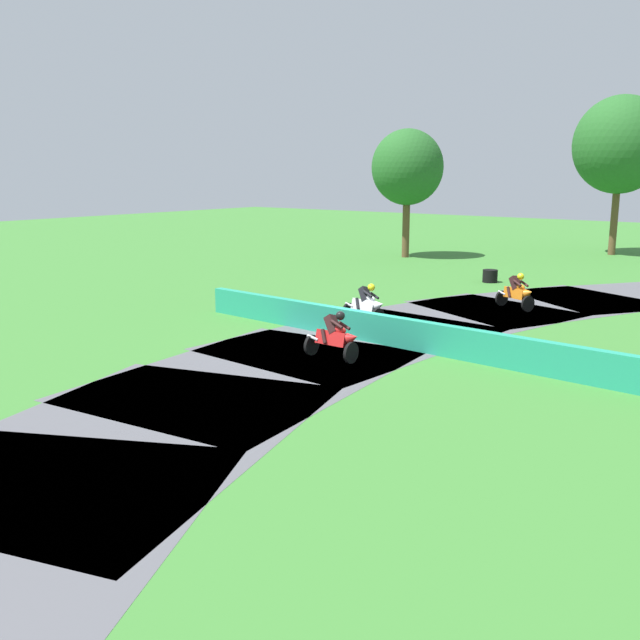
% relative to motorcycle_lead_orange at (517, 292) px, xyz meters
% --- Properties ---
extents(ground_plane, '(120.00, 120.00, 0.00)m').
position_rel_motorcycle_lead_orange_xyz_m(ground_plane, '(-2.06, -7.79, -0.66)').
color(ground_plane, '#38752D').
extents(track_asphalt, '(13.10, 38.41, 0.01)m').
position_rel_motorcycle_lead_orange_xyz_m(track_asphalt, '(-0.30, -7.91, -0.66)').
color(track_asphalt, '#515156').
rests_on(track_asphalt, ground).
extents(safety_barrier, '(24.60, 1.91, 0.90)m').
position_rel_motorcycle_lead_orange_xyz_m(safety_barrier, '(3.66, -8.16, -0.21)').
color(safety_barrier, '#239375').
rests_on(safety_barrier, ground).
extents(motorcycle_lead_orange, '(1.70, 1.21, 1.42)m').
position_rel_motorcycle_lead_orange_xyz_m(motorcycle_lead_orange, '(0.00, 0.00, 0.00)').
color(motorcycle_lead_orange, black).
rests_on(motorcycle_lead_orange, ground).
extents(motorcycle_chase_white, '(1.71, 0.97, 1.43)m').
position_rel_motorcycle_lead_orange_xyz_m(motorcycle_chase_white, '(-3.19, -5.53, -0.02)').
color(motorcycle_chase_white, black).
rests_on(motorcycle_chase_white, ground).
extents(motorcycle_trailing_red, '(1.69, 0.81, 1.43)m').
position_rel_motorcycle_lead_orange_xyz_m(motorcycle_trailing_red, '(-1.10, -10.18, -0.02)').
color(motorcycle_trailing_red, black).
rests_on(motorcycle_trailing_red, ground).
extents(tire_stack_near, '(0.70, 0.70, 0.60)m').
position_rel_motorcycle_lead_orange_xyz_m(tire_stack_near, '(-3.63, 5.57, -0.36)').
color(tire_stack_near, black).
rests_on(tire_stack_near, ground).
extents(tire_stack_mid_a, '(0.67, 0.67, 0.60)m').
position_rel_motorcycle_lead_orange_xyz_m(tire_stack_mid_a, '(-7.31, -6.91, -0.36)').
color(tire_stack_mid_a, black).
rests_on(tire_stack_mid_a, ground).
extents(tree_far_left, '(5.66, 5.66, 9.72)m').
position_rel_motorcycle_lead_orange_xyz_m(tree_far_left, '(-2.41, 20.90, 6.07)').
color(tree_far_left, brown).
rests_on(tree_far_left, ground).
extents(tree_far_right, '(4.29, 4.29, 7.65)m').
position_rel_motorcycle_lead_orange_xyz_m(tree_far_right, '(-12.04, 11.82, 4.71)').
color(tree_far_right, brown).
rests_on(tree_far_right, ground).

